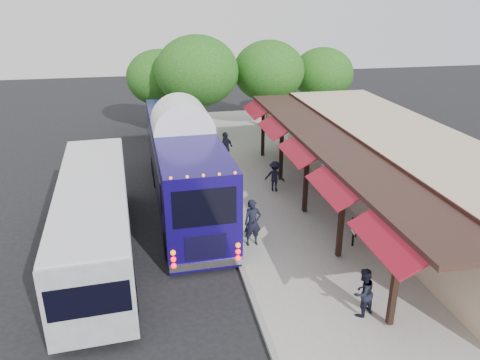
{
  "coord_description": "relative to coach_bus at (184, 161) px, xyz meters",
  "views": [
    {
      "loc": [
        -2.9,
        -14.39,
        9.52
      ],
      "look_at": [
        0.86,
        4.44,
        1.8
      ],
      "focal_mm": 35.0,
      "sensor_mm": 36.0,
      "label": 1
    }
  ],
  "objects": [
    {
      "name": "sidewalk",
      "position": [
        6.45,
        -2.32,
        -2.12
      ],
      "size": [
        10.0,
        40.0,
        0.15
      ],
      "primitive_type": "cube",
      "color": "#9E9B93",
      "rests_on": "ground"
    },
    {
      "name": "coach_bus",
      "position": [
        0.0,
        0.0,
        0.0
      ],
      "size": [
        3.08,
        12.88,
        4.09
      ],
      "rotation": [
        0.0,
        0.0,
        0.03
      ],
      "color": "#120758",
      "rests_on": "ground"
    },
    {
      "name": "tree_right",
      "position": [
        11.51,
        12.67,
        1.67
      ],
      "size": [
        4.53,
        4.53,
        5.81
      ],
      "color": "#382314",
      "rests_on": "ground"
    },
    {
      "name": "tree_mid",
      "position": [
        7.15,
        11.88,
        2.12
      ],
      "size": [
        5.06,
        5.06,
        6.48
      ],
      "color": "#382314",
      "rests_on": "ground"
    },
    {
      "name": "ped_c",
      "position": [
        2.78,
        4.66,
        -1.06
      ],
      "size": [
        1.17,
        1.15,
        1.98
      ],
      "primitive_type": "imported",
      "rotation": [
        0.0,
        0.0,
        3.9
      ],
      "color": "black",
      "rests_on": "sidewalk"
    },
    {
      "name": "ped_b",
      "position": [
        4.62,
        -9.66,
        -1.24
      ],
      "size": [
        0.97,
        0.88,
        1.61
      ],
      "primitive_type": "imported",
      "rotation": [
        0.0,
        0.0,
        3.56
      ],
      "color": "black",
      "rests_on": "sidewalk"
    },
    {
      "name": "ped_d",
      "position": [
        4.55,
        0.38,
        -1.26
      ],
      "size": [
        1.17,
        0.98,
        1.57
      ],
      "primitive_type": "imported",
      "rotation": [
        0.0,
        0.0,
        2.68
      ],
      "color": "black",
      "rests_on": "sidewalk"
    },
    {
      "name": "station_shelter",
      "position": [
        9.83,
        -2.32,
        -0.35
      ],
      "size": [
        8.15,
        20.0,
        3.6
      ],
      "color": "tan",
      "rests_on": "ground"
    },
    {
      "name": "tree_left",
      "position": [
        1.87,
        10.4,
        2.5
      ],
      "size": [
        5.5,
        5.5,
        7.04
      ],
      "color": "#382314",
      "rests_on": "ground"
    },
    {
      "name": "ped_a",
      "position": [
        2.25,
        -4.7,
        -1.09
      ],
      "size": [
        0.74,
        0.52,
        1.92
      ],
      "primitive_type": "imported",
      "rotation": [
        0.0,
        0.0,
        0.09
      ],
      "color": "black",
      "rests_on": "sidewalk"
    },
    {
      "name": "sign_board",
      "position": [
        6.12,
        -5.63,
        -1.28
      ],
      "size": [
        0.08,
        0.52,
        1.13
      ],
      "rotation": [
        0.0,
        0.0,
        -0.06
      ],
      "color": "black",
      "rests_on": "sidewalk"
    },
    {
      "name": "curb",
      "position": [
        1.5,
        -2.32,
        -2.12
      ],
      "size": [
        0.2,
        40.0,
        0.16
      ],
      "primitive_type": "cube",
      "color": "gray",
      "rests_on": "ground"
    },
    {
      "name": "tree_far",
      "position": [
        -0.53,
        13.15,
        1.72
      ],
      "size": [
        4.59,
        4.59,
        5.88
      ],
      "color": "#382314",
      "rests_on": "ground"
    },
    {
      "name": "city_bus",
      "position": [
        -3.72,
        -4.12,
        -0.51
      ],
      "size": [
        3.13,
        11.46,
        3.05
      ],
      "rotation": [
        0.0,
        0.0,
        0.06
      ],
      "color": "gray",
      "rests_on": "ground"
    },
    {
      "name": "ground",
      "position": [
        1.45,
        -6.32,
        -2.2
      ],
      "size": [
        90.0,
        90.0,
        0.0
      ],
      "primitive_type": "plane",
      "color": "black",
      "rests_on": "ground"
    }
  ]
}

